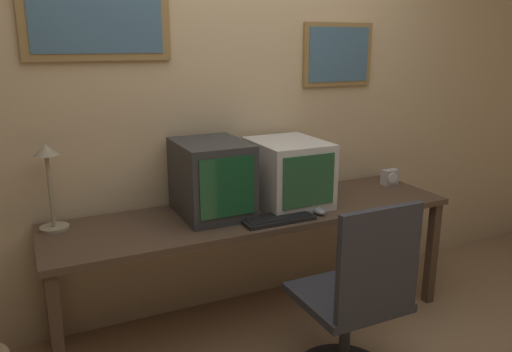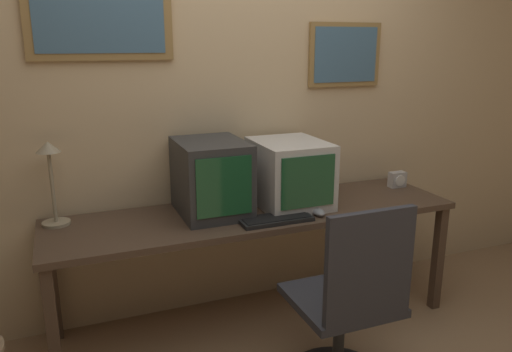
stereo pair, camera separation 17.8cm
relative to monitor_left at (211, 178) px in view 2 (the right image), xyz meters
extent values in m
cube|color=#D1B284|center=(0.24, 0.30, 0.37)|extent=(8.00, 0.05, 2.60)
cube|color=olive|center=(-0.51, 0.26, 0.91)|extent=(0.76, 0.02, 0.54)
cube|color=#42667F|center=(-0.51, 0.24, 0.91)|extent=(0.67, 0.01, 0.46)
cube|color=olive|center=(0.99, 0.26, 0.65)|extent=(0.51, 0.02, 0.40)
cube|color=#42667F|center=(0.99, 0.24, 0.65)|extent=(0.45, 0.01, 0.34)
cube|color=#4C3828|center=(0.24, -0.06, -0.23)|extent=(2.36, 0.63, 0.04)
cube|color=#4C3828|center=(-0.89, -0.33, -0.58)|extent=(0.06, 0.06, 0.68)
cube|color=#4C3828|center=(1.37, -0.33, -0.58)|extent=(0.06, 0.06, 0.68)
cube|color=#4C3828|center=(-0.89, 0.20, -0.58)|extent=(0.06, 0.06, 0.68)
cube|color=#4C3828|center=(1.37, 0.20, -0.58)|extent=(0.06, 0.06, 0.68)
cube|color=#333333|center=(0.00, 0.00, 0.00)|extent=(0.37, 0.46, 0.42)
cube|color=#194C28|center=(0.00, -0.23, 0.01)|extent=(0.30, 0.01, 0.32)
cube|color=beige|center=(0.48, -0.02, -0.02)|extent=(0.39, 0.47, 0.38)
cube|color=#194C28|center=(0.48, -0.26, -0.01)|extent=(0.32, 0.01, 0.29)
cube|color=black|center=(0.28, -0.26, -0.20)|extent=(0.40, 0.16, 0.02)
cube|color=black|center=(0.28, -0.26, -0.18)|extent=(0.37, 0.13, 0.00)
ellipsoid|color=gray|center=(0.54, -0.27, -0.19)|extent=(0.06, 0.10, 0.04)
cube|color=#B7B2AD|center=(1.30, 0.04, -0.16)|extent=(0.11, 0.06, 0.10)
cylinder|color=white|center=(1.30, 0.01, -0.16)|extent=(0.07, 0.00, 0.07)
cylinder|color=tan|center=(-0.83, 0.13, -0.20)|extent=(0.15, 0.15, 0.02)
cylinder|color=tan|center=(-0.83, 0.13, 0.00)|extent=(0.02, 0.02, 0.39)
cone|color=tan|center=(-0.83, 0.13, 0.21)|extent=(0.12, 0.12, 0.06)
cylinder|color=#282828|center=(0.42, -0.72, -0.70)|extent=(0.06, 0.06, 0.41)
cube|color=#2D2D33|center=(0.42, -0.72, -0.47)|extent=(0.47, 0.47, 0.04)
cube|color=#2D2D33|center=(0.42, -0.94, -0.20)|extent=(0.43, 0.04, 0.51)
camera|label=1|loc=(-0.93, -2.52, 0.74)|focal=35.00mm
camera|label=2|loc=(-0.77, -2.59, 0.74)|focal=35.00mm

